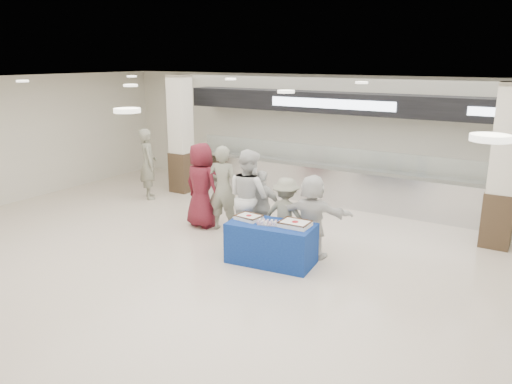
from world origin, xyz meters
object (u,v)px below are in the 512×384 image
Objects in this scene: soldier_a at (223,188)px; cupcake_tray at (269,222)px; sheet_cake_right at (295,223)px; civilian_maroon at (201,185)px; display_table at (271,243)px; soldier_b at (286,215)px; civilian_white at (312,216)px; sheet_cake_left at (249,217)px; chef_short at (262,207)px; chef_tall at (249,197)px; soldier_bg at (148,164)px.

cupcake_tray is at bearing 135.30° from soldier_a.
civilian_maroon is (-2.75, 0.88, 0.13)m from sheet_cake_right.
display_table is 0.83× the size of civilian_maroon.
civilian_maroon is (-2.32, 0.97, 0.56)m from display_table.
cupcake_tray is at bearing 164.34° from civilian_maroon.
soldier_b is (-0.48, 0.55, -0.07)m from sheet_cake_right.
soldier_a reaches higher than civilian_white.
sheet_cake_left is 0.32× the size of chef_short.
cupcake_tray is at bearing 163.06° from chef_tall.
soldier_b reaches higher than cupcake_tray.
display_table is at bearing -163.07° from soldier_bg.
soldier_a reaches higher than sheet_cake_right.
soldier_bg reaches higher than soldier_b.
civilian_maroon is at bearing 150.83° from display_table.
soldier_b is (2.27, -0.33, -0.21)m from civilian_maroon.
chef_tall reaches higher than soldier_b.
civilian_maroon reaches higher than display_table.
civilian_maroon reaches higher than chef_short.
soldier_bg reaches higher than soldier_a.
sheet_cake_right is at bearing 127.07° from soldier_b.
soldier_b is at bearing 91.90° from cupcake_tray.
sheet_cake_left reaches higher than display_table.
chef_short is at bearing 127.28° from cupcake_tray.
chef_tall reaches higher than chef_short.
soldier_a reaches higher than cupcake_tray.
chef_tall reaches higher than civilian_maroon.
chef_tall is at bearing 175.24° from civilian_maroon.
soldier_a is 0.97× the size of chef_tall.
cupcake_tray is at bearing -130.08° from display_table.
chef_short is (1.09, -0.18, -0.19)m from soldier_a.
civilian_maroon is (-1.85, 0.98, 0.14)m from sheet_cake_left.
soldier_a is (-1.31, 1.03, 0.13)m from sheet_cake_left.
civilian_white reaches higher than chef_short.
chef_short is at bearing -21.35° from soldier_b.
soldier_bg is at bearing 159.85° from sheet_cake_right.
soldier_bg is (-4.90, 2.10, 0.15)m from cupcake_tray.
soldier_a is (0.53, 0.06, -0.01)m from civilian_maroon.
display_table is 2.14m from soldier_a.
chef_tall reaches higher than display_table.
soldier_b is at bearing -12.25° from civilian_white.
soldier_bg is (-3.14, 1.03, 0.00)m from soldier_a.
chef_tall is at bearing -12.25° from civilian_white.
chef_short reaches higher than soldier_b.
display_table is 3.28× the size of sheet_cake_left.
soldier_b is at bearing -156.61° from soldier_bg.
soldier_bg is (-4.87, 1.41, 0.20)m from soldier_b.
display_table is at bearing 56.43° from cupcake_tray.
soldier_bg is at bearing 150.85° from display_table.
chef_short is at bearing 146.36° from sheet_cake_right.
cupcake_tray is 0.23× the size of civilian_maroon.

